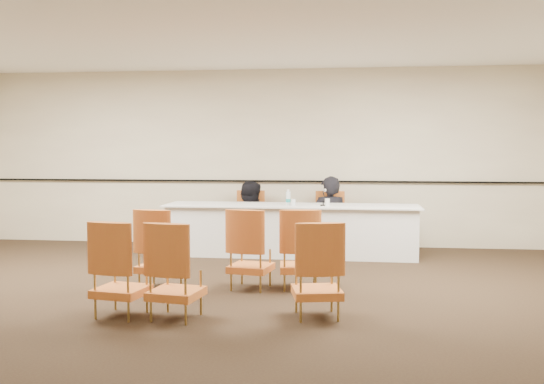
# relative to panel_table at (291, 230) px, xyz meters

# --- Properties ---
(floor) EXTENTS (10.00, 10.00, 0.00)m
(floor) POSITION_rel_panel_table_xyz_m (-0.51, -2.98, -0.39)
(floor) COLOR black
(floor) RESTS_ON ground
(ceiling) EXTENTS (10.00, 10.00, 0.00)m
(ceiling) POSITION_rel_panel_table_xyz_m (-0.51, -2.98, 2.61)
(ceiling) COLOR white
(ceiling) RESTS_ON ground
(wall_back) EXTENTS (10.00, 0.04, 3.00)m
(wall_back) POSITION_rel_panel_table_xyz_m (-0.51, 1.02, 1.11)
(wall_back) COLOR beige
(wall_back) RESTS_ON ground
(wall_rail) EXTENTS (9.80, 0.04, 0.03)m
(wall_rail) POSITION_rel_panel_table_xyz_m (-0.51, 0.98, 0.71)
(wall_rail) COLOR black
(wall_rail) RESTS_ON wall_back
(panel_table) EXTENTS (3.93, 0.96, 0.79)m
(panel_table) POSITION_rel_panel_table_xyz_m (0.00, 0.00, 0.00)
(panel_table) COLOR silver
(panel_table) RESTS_ON ground
(panelist_main) EXTENTS (0.67, 0.51, 1.65)m
(panelist_main) POSITION_rel_panel_table_xyz_m (0.57, 0.57, -0.01)
(panelist_main) COLOR black
(panelist_main) RESTS_ON ground
(panelist_main_chair) EXTENTS (0.51, 0.51, 0.95)m
(panelist_main_chair) POSITION_rel_panel_table_xyz_m (0.57, 0.57, 0.08)
(panelist_main_chair) COLOR #BC7121
(panelist_main_chair) RESTS_ON ground
(panelist_second) EXTENTS (0.87, 0.71, 1.66)m
(panelist_second) POSITION_rel_panel_table_xyz_m (-0.76, 0.59, -0.11)
(panelist_second) COLOR black
(panelist_second) RESTS_ON ground
(panelist_second_chair) EXTENTS (0.51, 0.51, 0.95)m
(panelist_second_chair) POSITION_rel_panel_table_xyz_m (-0.76, 0.59, 0.08)
(panelist_second_chair) COLOR #BC7121
(panelist_second_chair) RESTS_ON ground
(papers) EXTENTS (0.35, 0.29, 0.00)m
(papers) POSITION_rel_panel_table_xyz_m (0.47, -0.03, 0.39)
(papers) COLOR white
(papers) RESTS_ON panel_table
(microphone) EXTENTS (0.12, 0.19, 0.26)m
(microphone) POSITION_rel_panel_table_xyz_m (0.50, -0.11, 0.52)
(microphone) COLOR black
(microphone) RESTS_ON panel_table
(water_bottle) EXTENTS (0.09, 0.09, 0.24)m
(water_bottle) POSITION_rel_panel_table_xyz_m (-0.05, -0.03, 0.51)
(water_bottle) COLOR teal
(water_bottle) RESTS_ON panel_table
(drinking_glass) EXTENTS (0.08, 0.08, 0.10)m
(drinking_glass) POSITION_rel_panel_table_xyz_m (0.05, -0.13, 0.44)
(drinking_glass) COLOR white
(drinking_glass) RESTS_ON panel_table
(coffee_cup) EXTENTS (0.08, 0.08, 0.12)m
(coffee_cup) POSITION_rel_panel_table_xyz_m (0.56, -0.17, 0.45)
(coffee_cup) COLOR white
(coffee_cup) RESTS_ON panel_table
(aud_chair_front_left) EXTENTS (0.57, 0.57, 0.95)m
(aud_chair_front_left) POSITION_rel_panel_table_xyz_m (-1.33, -2.43, 0.08)
(aud_chair_front_left) COLOR #BC7121
(aud_chair_front_left) RESTS_ON ground
(aud_chair_front_mid) EXTENTS (0.58, 0.58, 0.95)m
(aud_chair_front_mid) POSITION_rel_panel_table_xyz_m (-0.27, -2.31, 0.08)
(aud_chair_front_mid) COLOR #BC7121
(aud_chair_front_mid) RESTS_ON ground
(aud_chair_front_right) EXTENTS (0.55, 0.55, 0.95)m
(aud_chair_front_right) POSITION_rel_panel_table_xyz_m (0.30, -2.23, 0.08)
(aud_chair_front_right) COLOR #BC7121
(aud_chair_front_right) RESTS_ON ground
(aud_chair_back_left) EXTENTS (0.58, 0.58, 0.95)m
(aud_chair_back_left) POSITION_rel_panel_table_xyz_m (-1.35, -3.63, 0.08)
(aud_chair_back_left) COLOR #BC7121
(aud_chair_back_left) RESTS_ON ground
(aud_chair_back_mid) EXTENTS (0.58, 0.58, 0.95)m
(aud_chair_back_mid) POSITION_rel_panel_table_xyz_m (-0.78, -3.65, 0.08)
(aud_chair_back_mid) COLOR #BC7121
(aud_chair_back_mid) RESTS_ON ground
(aud_chair_back_right) EXTENTS (0.59, 0.59, 0.95)m
(aud_chair_back_right) POSITION_rel_panel_table_xyz_m (0.56, -3.44, 0.08)
(aud_chair_back_right) COLOR #BC7121
(aud_chair_back_right) RESTS_ON ground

